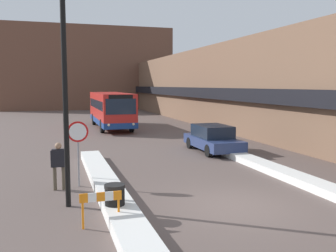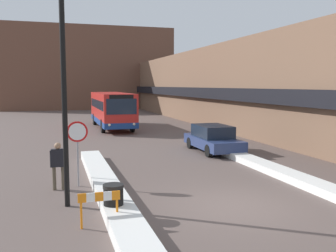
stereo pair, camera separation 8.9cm
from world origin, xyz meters
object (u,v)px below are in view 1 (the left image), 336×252
at_px(city_bus, 111,109).
at_px(stop_sign, 78,139).
at_px(pedestrian, 59,162).
at_px(construction_barricade, 101,202).
at_px(parked_car_front, 213,138).
at_px(trash_bin, 115,201).
at_px(street_lamp, 73,63).

height_order(city_bus, stop_sign, city_bus).
xyz_separation_m(pedestrian, construction_barricade, (0.99, -3.98, -0.36)).
height_order(city_bus, pedestrian, city_bus).
bearing_deg(parked_car_front, trash_bin, -128.00).
height_order(parked_car_front, stop_sign, stop_sign).
bearing_deg(parked_car_front, street_lamp, -136.48).
xyz_separation_m(street_lamp, pedestrian, (-0.49, 1.98, -3.37)).
distance_m(trash_bin, construction_barricade, 0.80).
bearing_deg(street_lamp, pedestrian, 103.90).
distance_m(parked_car_front, pedestrian, 10.06).
xyz_separation_m(city_bus, pedestrian, (-4.67, -18.78, -0.64)).
bearing_deg(pedestrian, trash_bin, -61.32).
bearing_deg(trash_bin, city_bus, 81.73).
xyz_separation_m(city_bus, stop_sign, (-3.97, -18.52, 0.09)).
bearing_deg(construction_barricade, parked_car_front, 52.09).
height_order(pedestrian, construction_barricade, pedestrian).
xyz_separation_m(parked_car_front, construction_barricade, (-7.41, -9.51, -0.08)).
bearing_deg(stop_sign, parked_car_front, 34.45).
height_order(parked_car_front, construction_barricade, parked_car_front).
bearing_deg(city_bus, trash_bin, -98.27).
distance_m(pedestrian, trash_bin, 3.69).
xyz_separation_m(parked_car_front, pedestrian, (-8.40, -5.53, 0.28)).
height_order(stop_sign, street_lamp, street_lamp).
distance_m(city_bus, construction_barricade, 23.08).
height_order(parked_car_front, street_lamp, street_lamp).
height_order(city_bus, street_lamp, street_lamp).
bearing_deg(street_lamp, stop_sign, 84.54).
relative_size(parked_car_front, street_lamp, 0.63).
height_order(parked_car_front, pedestrian, pedestrian).
distance_m(parked_car_front, stop_sign, 9.39).
xyz_separation_m(city_bus, street_lamp, (-4.18, -20.75, 2.72)).
xyz_separation_m(city_bus, trash_bin, (-3.22, -22.13, -1.19)).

